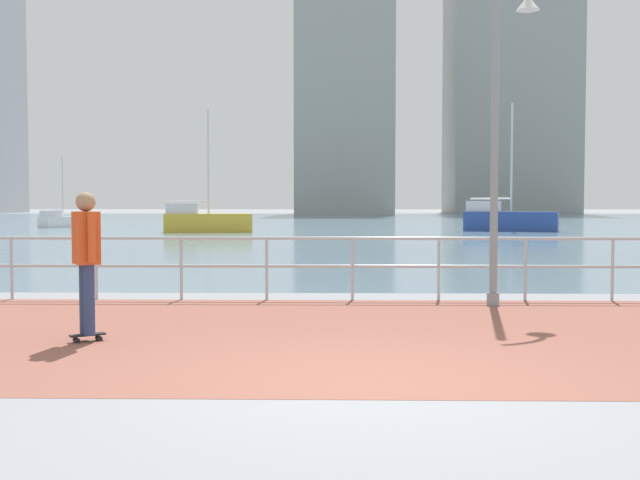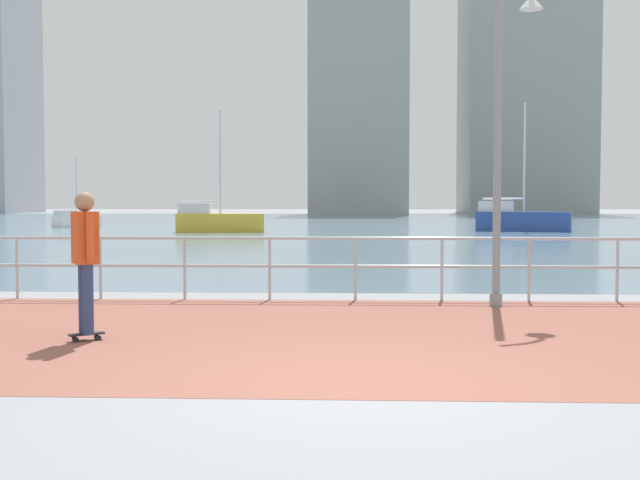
# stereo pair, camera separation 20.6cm
# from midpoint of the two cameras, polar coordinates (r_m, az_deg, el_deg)

# --- Properties ---
(ground) EXTENTS (220.00, 220.00, 0.00)m
(ground) POSITION_cam_midpoint_polar(r_m,az_deg,el_deg) (46.90, 1.43, 0.86)
(ground) COLOR gray
(brick_paving) EXTENTS (28.00, 6.43, 0.01)m
(brick_paving) POSITION_cam_midpoint_polar(r_m,az_deg,el_deg) (9.64, 2.14, -6.79)
(brick_paving) COLOR #935647
(brick_paving) RESTS_ON ground
(harbor_water) EXTENTS (180.00, 88.00, 0.00)m
(harbor_water) POSITION_cam_midpoint_polar(r_m,az_deg,el_deg) (57.74, 1.39, 1.24)
(harbor_water) COLOR slate
(harbor_water) RESTS_ON ground
(waterfront_railing) EXTENTS (25.25, 0.06, 1.04)m
(waterfront_railing) POSITION_cam_midpoint_polar(r_m,az_deg,el_deg) (12.75, 1.92, -1.19)
(waterfront_railing) COLOR #B2BCC1
(waterfront_railing) RESTS_ON ground
(lamppost) EXTENTS (0.79, 0.44, 5.46)m
(lamppost) POSITION_cam_midpoint_polar(r_m,az_deg,el_deg) (12.49, 12.79, 9.23)
(lamppost) COLOR gray
(lamppost) RESTS_ON ground
(skateboarder) EXTENTS (0.39, 0.51, 1.72)m
(skateboarder) POSITION_cam_midpoint_polar(r_m,az_deg,el_deg) (9.38, -17.23, -0.84)
(skateboarder) COLOR black
(skateboarder) RESTS_ON ground
(sailboat_red) EXTENTS (2.39, 3.21, 4.41)m
(sailboat_red) POSITION_cam_midpoint_polar(r_m,az_deg,el_deg) (51.30, -18.38, 1.36)
(sailboat_red) COLOR white
(sailboat_red) RESTS_ON ground
(sailboat_blue) EXTENTS (5.12, 2.97, 6.88)m
(sailboat_blue) POSITION_cam_midpoint_polar(r_m,az_deg,el_deg) (43.48, 13.34, 1.50)
(sailboat_blue) COLOR #284799
(sailboat_blue) RESTS_ON ground
(sailboat_yellow) EXTENTS (4.66, 1.97, 6.34)m
(sailboat_yellow) POSITION_cam_midpoint_polar(r_m,az_deg,el_deg) (41.19, -8.47, 1.40)
(sailboat_yellow) COLOR gold
(sailboat_yellow) RESTS_ON ground
(tower_beige) EXTENTS (11.34, 16.55, 26.65)m
(tower_beige) POSITION_cam_midpoint_polar(r_m,az_deg,el_deg) (96.62, 1.69, 9.30)
(tower_beige) COLOR #939993
(tower_beige) RESTS_ON ground
(tower_glass) EXTENTS (16.32, 13.13, 43.39)m
(tower_glass) POSITION_cam_midpoint_polar(r_m,az_deg,el_deg) (111.02, 13.59, 12.74)
(tower_glass) COLOR #939993
(tower_glass) RESTS_ON ground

